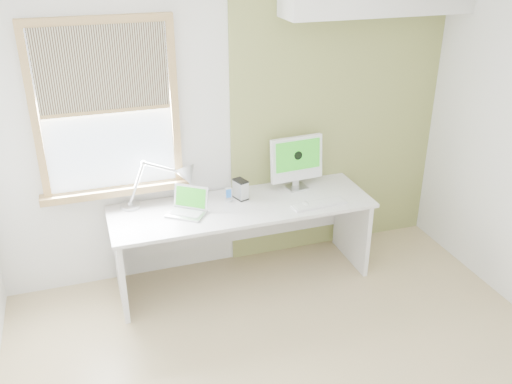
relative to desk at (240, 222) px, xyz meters
name	(u,v)px	position (x,y,z in m)	size (l,w,h in m)	color
room	(313,219)	(0.01, -1.44, 0.77)	(4.04, 3.54, 2.64)	tan
accent_wall	(337,116)	(1.01, 0.30, 0.77)	(2.00, 0.02, 2.60)	#89934B
window	(107,111)	(-0.99, 0.27, 1.01)	(1.20, 0.14, 1.42)	#9A7846
desk	(240,222)	(0.00, 0.00, 0.00)	(2.20, 0.70, 0.73)	silver
desk_lamp	(177,180)	(-0.50, 0.16, 0.40)	(0.70, 0.28, 0.40)	silver
laptop	(188,207)	(-0.45, -0.05, 0.25)	(0.38, 0.37, 0.21)	silver
phone_dock	(229,197)	(-0.09, 0.05, 0.23)	(0.07, 0.07, 0.13)	silver
external_drive	(241,189)	(0.03, 0.07, 0.28)	(0.12, 0.15, 0.17)	silver
imac	(297,160)	(0.56, 0.13, 0.46)	(0.48, 0.17, 0.47)	silver
keyboard	(319,204)	(0.61, -0.26, 0.21)	(0.48, 0.16, 0.02)	white
mouse	(305,204)	(0.50, -0.24, 0.21)	(0.06, 0.10, 0.03)	white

